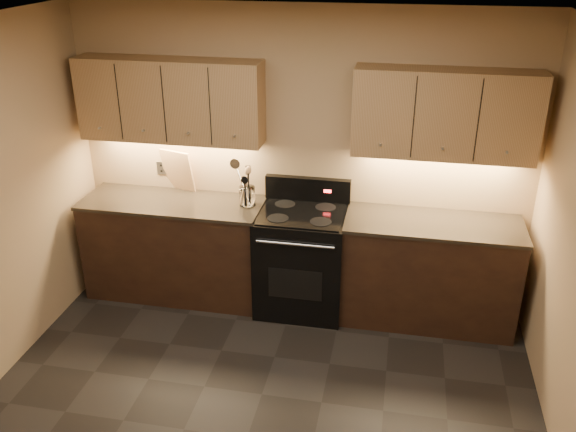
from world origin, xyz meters
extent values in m
plane|color=silver|center=(0.00, 0.00, 2.60)|extent=(4.00, 4.00, 0.00)
cube|color=tan|center=(0.00, 2.00, 1.30)|extent=(4.00, 0.04, 2.60)
cube|color=black|center=(-1.10, 1.70, 0.45)|extent=(1.60, 0.60, 0.90)
cube|color=#3A3125|center=(-1.10, 1.70, 0.92)|extent=(1.62, 0.62, 0.03)
cube|color=black|center=(1.18, 1.70, 0.45)|extent=(1.44, 0.60, 0.90)
cube|color=#3A3125|center=(1.18, 1.70, 0.92)|extent=(1.46, 0.62, 0.03)
cube|color=black|center=(0.08, 1.68, 0.46)|extent=(0.76, 0.65, 0.92)
cube|color=black|center=(0.08, 1.68, 0.93)|extent=(0.70, 0.60, 0.01)
cube|color=black|center=(0.08, 1.96, 1.03)|extent=(0.76, 0.07, 0.22)
cube|color=red|center=(0.26, 1.92, 1.04)|extent=(0.06, 0.00, 0.03)
cylinder|color=silver|center=(0.08, 1.34, 0.80)|extent=(0.65, 0.02, 0.02)
cube|color=black|center=(0.08, 1.35, 0.41)|extent=(0.46, 0.00, 0.28)
cylinder|color=black|center=(-0.10, 1.53, 0.93)|extent=(0.18, 0.18, 0.00)
cylinder|color=black|center=(0.26, 1.53, 0.93)|extent=(0.18, 0.18, 0.00)
cylinder|color=black|center=(-0.10, 1.82, 0.93)|extent=(0.18, 0.18, 0.00)
cylinder|color=black|center=(0.26, 1.82, 0.93)|extent=(0.18, 0.18, 0.00)
cube|color=#A38151|center=(-1.10, 1.85, 1.80)|extent=(1.60, 0.30, 0.70)
cube|color=#A38151|center=(1.18, 1.85, 1.80)|extent=(1.44, 0.30, 0.70)
cube|color=#B2B5BA|center=(-1.30, 1.99, 1.12)|extent=(0.08, 0.01, 0.12)
cylinder|color=white|center=(-0.42, 1.75, 1.02)|extent=(0.16, 0.16, 0.17)
cylinder|color=white|center=(-0.42, 1.75, 0.94)|extent=(0.13, 0.13, 0.02)
cube|color=tan|center=(-1.13, 1.95, 1.13)|extent=(0.33, 0.18, 0.39)
camera|label=1|loc=(0.86, -2.97, 3.09)|focal=38.00mm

